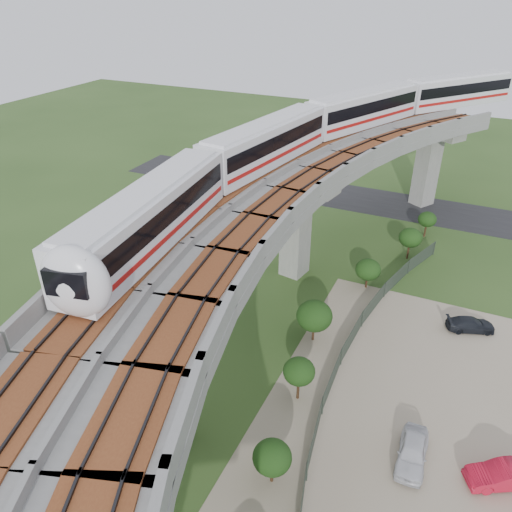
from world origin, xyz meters
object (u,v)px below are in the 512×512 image
(car_white, at_px, (412,452))
(car_red, at_px, (504,475))
(car_dark, at_px, (471,324))
(metro_train, at_px, (335,130))

(car_white, height_order, car_red, car_white)
(car_dark, bearing_deg, metro_train, 41.26)
(car_white, bearing_deg, metro_train, 117.12)
(metro_train, distance_m, car_dark, 19.76)
(metro_train, height_order, car_red, metro_train)
(metro_train, bearing_deg, car_red, -51.23)
(metro_train, xyz_separation_m, car_white, (12.04, -21.49, -11.59))
(car_red, relative_size, car_dark, 1.10)
(car_white, bearing_deg, car_dark, 79.56)
(metro_train, relative_size, car_white, 14.94)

